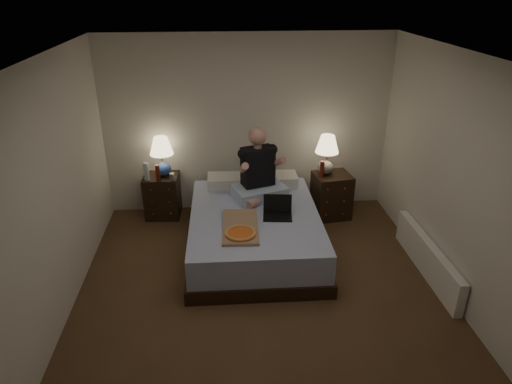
{
  "coord_description": "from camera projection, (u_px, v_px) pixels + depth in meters",
  "views": [
    {
      "loc": [
        -0.41,
        -3.91,
        3.12
      ],
      "look_at": [
        0.0,
        0.9,
        0.85
      ],
      "focal_mm": 32.0,
      "sensor_mm": 36.0,
      "label": 1
    }
  ],
  "objects": [
    {
      "name": "beer_bottle_right",
      "position": [
        322.0,
        169.0,
        6.22
      ],
      "size": [
        0.06,
        0.06,
        0.23
      ],
      "primitive_type": "cylinder",
      "color": "#621C0E",
      "rests_on": "nightstand_right"
    },
    {
      "name": "floor",
      "position": [
        263.0,
        299.0,
        4.88
      ],
      "size": [
        4.0,
        4.5,
        0.0
      ],
      "primitive_type": "cube",
      "color": "brown",
      "rests_on": "ground"
    },
    {
      "name": "wall_back",
      "position": [
        248.0,
        125.0,
        6.38
      ],
      "size": [
        4.0,
        0.0,
        2.5
      ],
      "primitive_type": "cube",
      "rotation": [
        1.57,
        0.0,
        0.0
      ],
      "color": "beige",
      "rests_on": "ground"
    },
    {
      "name": "beer_bottle_left",
      "position": [
        158.0,
        173.0,
        6.16
      ],
      "size": [
        0.06,
        0.06,
        0.23
      ],
      "primitive_type": "cylinder",
      "color": "#581C0C",
      "rests_on": "nightstand_left"
    },
    {
      "name": "bed",
      "position": [
        255.0,
        231.0,
        5.67
      ],
      "size": [
        1.59,
        2.1,
        0.52
      ],
      "primitive_type": "cube",
      "rotation": [
        0.0,
        0.0,
        -0.01
      ],
      "color": "#5B6FB7",
      "rests_on": "floor"
    },
    {
      "name": "nightstand_right",
      "position": [
        331.0,
        195.0,
        6.47
      ],
      "size": [
        0.55,
        0.51,
        0.64
      ],
      "primitive_type": "cube",
      "rotation": [
        0.0,
        0.0,
        0.14
      ],
      "color": "black",
      "rests_on": "floor"
    },
    {
      "name": "wall_right",
      "position": [
        465.0,
        187.0,
        4.5
      ],
      "size": [
        0.0,
        4.5,
        2.5
      ],
      "primitive_type": "cube",
      "rotation": [
        1.57,
        0.0,
        -1.57
      ],
      "color": "beige",
      "rests_on": "ground"
    },
    {
      "name": "wall_front",
      "position": [
        309.0,
        383.0,
        2.32
      ],
      "size": [
        4.0,
        0.0,
        2.5
      ],
      "primitive_type": "cube",
      "rotation": [
        -1.57,
        0.0,
        0.0
      ],
      "color": "beige",
      "rests_on": "ground"
    },
    {
      "name": "person",
      "position": [
        259.0,
        164.0,
        5.76
      ],
      "size": [
        0.79,
        0.7,
        0.93
      ],
      "primitive_type": null,
      "rotation": [
        0.0,
        0.0,
        0.32
      ],
      "color": "black",
      "rests_on": "bed"
    },
    {
      "name": "lamp_right",
      "position": [
        327.0,
        155.0,
        6.25
      ],
      "size": [
        0.36,
        0.36,
        0.56
      ],
      "primitive_type": null,
      "rotation": [
        0.0,
        0.0,
        0.13
      ],
      "color": "gray",
      "rests_on": "nightstand_right"
    },
    {
      "name": "radiator",
      "position": [
        427.0,
        258.0,
        5.24
      ],
      "size": [
        0.1,
        1.6,
        0.4
      ],
      "primitive_type": "cube",
      "color": "white",
      "rests_on": "floor"
    },
    {
      "name": "laptop",
      "position": [
        278.0,
        208.0,
        5.41
      ],
      "size": [
        0.37,
        0.32,
        0.24
      ],
      "primitive_type": null,
      "rotation": [
        0.0,
        0.0,
        -0.11
      ],
      "color": "black",
      "rests_on": "bed"
    },
    {
      "name": "ceiling",
      "position": [
        265.0,
        59.0,
        3.82
      ],
      "size": [
        4.0,
        4.5,
        0.0
      ],
      "primitive_type": "cube",
      "rotation": [
        3.14,
        0.0,
        0.0
      ],
      "color": "white",
      "rests_on": "ground"
    },
    {
      "name": "nightstand_left",
      "position": [
        163.0,
        196.0,
        6.49
      ],
      "size": [
        0.5,
        0.45,
        0.62
      ],
      "primitive_type": "cube",
      "rotation": [
        0.0,
        0.0,
        -0.06
      ],
      "color": "black",
      "rests_on": "floor"
    },
    {
      "name": "soda_can",
      "position": [
        172.0,
        177.0,
        6.2
      ],
      "size": [
        0.07,
        0.07,
        0.1
      ],
      "primitive_type": "cylinder",
      "color": "#B5B5B0",
      "rests_on": "nightstand_left"
    },
    {
      "name": "pizza_box",
      "position": [
        240.0,
        234.0,
        5.03
      ],
      "size": [
        0.43,
        0.78,
        0.08
      ],
      "primitive_type": null,
      "rotation": [
        0.0,
        0.0,
        -0.04
      ],
      "color": "#9F7E5F",
      "rests_on": "bed"
    },
    {
      "name": "water_bottle",
      "position": [
        146.0,
        171.0,
        6.18
      ],
      "size": [
        0.07,
        0.07,
        0.25
      ],
      "primitive_type": "cylinder",
      "color": "silver",
      "rests_on": "nightstand_left"
    },
    {
      "name": "lamp_left",
      "position": [
        162.0,
        157.0,
        6.25
      ],
      "size": [
        0.35,
        0.35,
        0.56
      ],
      "primitive_type": null,
      "rotation": [
        0.0,
        0.0,
        -0.11
      ],
      "color": "#2A489C",
      "rests_on": "nightstand_left"
    },
    {
      "name": "wall_left",
      "position": [
        48.0,
        202.0,
        4.19
      ],
      "size": [
        0.0,
        4.5,
        2.5
      ],
      "primitive_type": "cube",
      "rotation": [
        1.57,
        0.0,
        1.57
      ],
      "color": "beige",
      "rests_on": "ground"
    }
  ]
}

